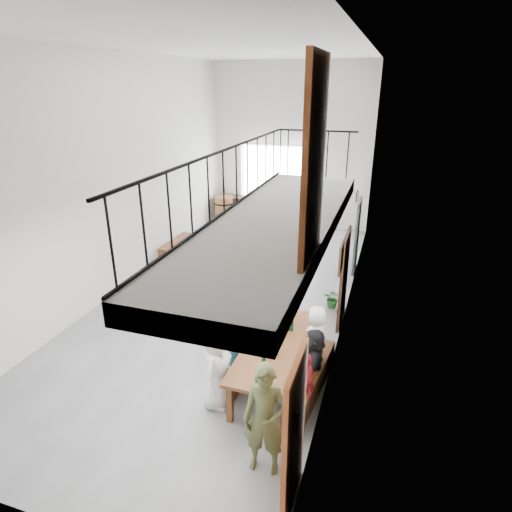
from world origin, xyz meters
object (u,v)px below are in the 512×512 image
(side_bench, at_px, (177,247))
(host_standing, at_px, (265,420))
(tasting_table, at_px, (277,349))
(bicycle_near, at_px, (288,221))
(bench_inner, at_px, (244,364))
(oak_barrel, at_px, (224,210))
(serving_counter, at_px, (244,210))

(side_bench, relative_size, host_standing, 0.97)
(tasting_table, bearing_deg, host_standing, -79.11)
(tasting_table, distance_m, bicycle_near, 8.08)
(host_standing, bearing_deg, bench_inner, 111.86)
(oak_barrel, bearing_deg, host_standing, -65.34)
(serving_counter, bearing_deg, bicycle_near, -13.26)
(oak_barrel, bearing_deg, bicycle_near, -6.82)
(side_bench, bearing_deg, host_standing, -54.17)
(tasting_table, relative_size, side_bench, 1.59)
(tasting_table, distance_m, host_standing, 1.75)
(host_standing, height_order, bicycle_near, host_standing)
(side_bench, height_order, host_standing, host_standing)
(serving_counter, bearing_deg, tasting_table, -63.46)
(tasting_table, relative_size, host_standing, 1.54)
(bench_inner, height_order, bicycle_near, bicycle_near)
(bicycle_near, bearing_deg, host_standing, 173.94)
(serving_counter, distance_m, host_standing, 10.85)
(serving_counter, distance_m, bicycle_near, 1.87)
(bicycle_near, bearing_deg, tasting_table, 174.32)
(bench_inner, xyz_separation_m, side_bench, (-3.81, 4.76, 0.02))
(tasting_table, relative_size, serving_counter, 1.35)
(host_standing, xyz_separation_m, bicycle_near, (-2.07, 9.59, -0.40))
(tasting_table, xyz_separation_m, host_standing, (0.31, -1.72, 0.10))
(oak_barrel, relative_size, host_standing, 0.62)
(bench_inner, height_order, oak_barrel, oak_barrel)
(serving_counter, bearing_deg, oak_barrel, -156.26)
(side_bench, distance_m, oak_barrel, 3.34)
(bench_inner, bearing_deg, serving_counter, 114.04)
(bench_inner, xyz_separation_m, bicycle_near, (-1.14, 7.79, 0.20))
(oak_barrel, xyz_separation_m, bicycle_near, (2.47, -0.30, -0.10))
(tasting_table, relative_size, bicycle_near, 1.61)
(bench_inner, distance_m, serving_counter, 8.83)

